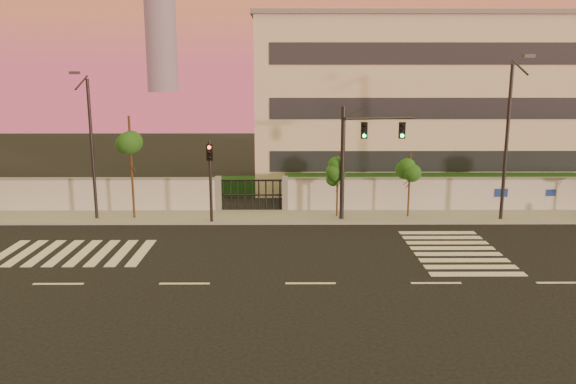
{
  "coord_description": "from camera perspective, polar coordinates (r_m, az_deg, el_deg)",
  "views": [
    {
      "loc": [
        -1.03,
        -21.06,
        8.06
      ],
      "look_at": [
        -0.86,
        6.0,
        2.47
      ],
      "focal_mm": 35.0,
      "sensor_mm": 36.0,
      "label": 1
    }
  ],
  "objects": [
    {
      "name": "perimeter_wall",
      "position": [
        33.81,
        1.56,
        -0.27
      ],
      "size": [
        60.0,
        0.36,
        2.2
      ],
      "color": "#B0B2B7",
      "rests_on": "ground"
    },
    {
      "name": "sidewalk",
      "position": [
        32.57,
        1.46,
        -2.53
      ],
      "size": [
        60.0,
        3.0,
        0.15
      ],
      "primitive_type": "cube",
      "color": "gray",
      "rests_on": "ground"
    },
    {
      "name": "traffic_signal_secondary",
      "position": [
        30.92,
        -7.91,
        2.04
      ],
      "size": [
        0.36,
        0.35,
        4.65
      ],
      "rotation": [
        0.0,
        0.0,
        -0.29
      ],
      "color": "black",
      "rests_on": "ground"
    },
    {
      "name": "traffic_signal_main",
      "position": [
        31.33,
        7.08,
        4.28
      ],
      "size": [
        4.05,
        1.07,
        6.46
      ],
      "rotation": [
        0.0,
        0.0,
        0.23
      ],
      "color": "black",
      "rests_on": "ground"
    },
    {
      "name": "street_tree_c",
      "position": [
        32.55,
        -15.68,
        4.71
      ],
      "size": [
        1.56,
        1.24,
        5.94
      ],
      "color": "#382314",
      "rests_on": "ground"
    },
    {
      "name": "road_markings",
      "position": [
        26.09,
        -1.57,
        -6.31
      ],
      "size": [
        57.0,
        7.62,
        0.02
      ],
      "color": "silver",
      "rests_on": "ground"
    },
    {
      "name": "institutional_building",
      "position": [
        44.24,
        12.9,
        8.91
      ],
      "size": [
        24.4,
        12.4,
        12.25
      ],
      "color": "beige",
      "rests_on": "ground"
    },
    {
      "name": "street_tree_d",
      "position": [
        32.12,
        5.09,
        1.97
      ],
      "size": [
        1.32,
        1.05,
        3.63
      ],
      "color": "#382314",
      "rests_on": "ground"
    },
    {
      "name": "hedge_row",
      "position": [
        36.59,
        3.08,
        0.23
      ],
      "size": [
        41.0,
        4.25,
        1.8
      ],
      "color": "#103613",
      "rests_on": "ground"
    },
    {
      "name": "street_tree_e",
      "position": [
        32.58,
        12.29,
        2.16
      ],
      "size": [
        1.33,
        1.06,
        3.84
      ],
      "color": "#382314",
      "rests_on": "ground"
    },
    {
      "name": "ground",
      "position": [
        22.57,
        2.3,
        -9.27
      ],
      "size": [
        120.0,
        120.0,
        0.0
      ],
      "primitive_type": "plane",
      "color": "black",
      "rests_on": "ground"
    },
    {
      "name": "streetlight_west",
      "position": [
        32.86,
        -19.42,
        4.77
      ],
      "size": [
        0.5,
        2.0,
        8.31
      ],
      "color": "black",
      "rests_on": "ground"
    },
    {
      "name": "streetlight_east",
      "position": [
        33.08,
        21.5,
        5.45
      ],
      "size": [
        0.55,
        2.2,
        9.15
      ],
      "color": "black",
      "rests_on": "ground"
    }
  ]
}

